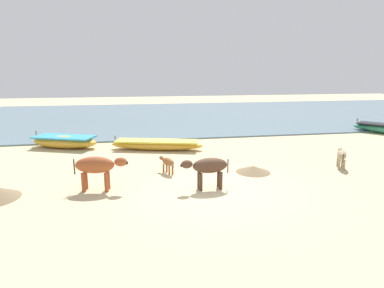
{
  "coord_description": "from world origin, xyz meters",
  "views": [
    {
      "loc": [
        -2.43,
        -9.28,
        3.58
      ],
      "look_at": [
        0.04,
        3.84,
        0.6
      ],
      "focal_mm": 30.06,
      "sensor_mm": 36.0,
      "label": 1
    }
  ],
  "objects_px": {
    "fishing_boat_0": "(157,145)",
    "calf_near_brown": "(167,162)",
    "fishing_boat_1": "(65,141)",
    "cow_adult_rust": "(97,166)",
    "cow_second_adult_dark": "(208,167)",
    "calf_far_dun": "(342,155)"
  },
  "relations": [
    {
      "from": "fishing_boat_0",
      "to": "calf_near_brown",
      "type": "height_order",
      "value": "fishing_boat_0"
    },
    {
      "from": "fishing_boat_1",
      "to": "cow_adult_rust",
      "type": "height_order",
      "value": "cow_adult_rust"
    },
    {
      "from": "cow_adult_rust",
      "to": "cow_second_adult_dark",
      "type": "distance_m",
      "value": 3.42
    },
    {
      "from": "fishing_boat_1",
      "to": "calf_far_dun",
      "type": "xyz_separation_m",
      "value": [
        11.03,
        -5.53,
        0.2
      ]
    },
    {
      "from": "fishing_boat_1",
      "to": "calf_far_dun",
      "type": "distance_m",
      "value": 12.34
    },
    {
      "from": "calf_far_dun",
      "to": "cow_second_adult_dark",
      "type": "relative_size",
      "value": 0.67
    },
    {
      "from": "fishing_boat_0",
      "to": "cow_adult_rust",
      "type": "distance_m",
      "value": 5.52
    },
    {
      "from": "fishing_boat_1",
      "to": "cow_adult_rust",
      "type": "xyz_separation_m",
      "value": [
        2.14,
        -6.27,
        0.46
      ]
    },
    {
      "from": "cow_adult_rust",
      "to": "calf_near_brown",
      "type": "height_order",
      "value": "cow_adult_rust"
    },
    {
      "from": "calf_near_brown",
      "to": "calf_far_dun",
      "type": "distance_m",
      "value": 6.61
    },
    {
      "from": "cow_second_adult_dark",
      "to": "fishing_boat_0",
      "type": "bearing_deg",
      "value": -79.33
    },
    {
      "from": "cow_adult_rust",
      "to": "calf_far_dun",
      "type": "xyz_separation_m",
      "value": [
        8.89,
        0.74,
        -0.26
      ]
    },
    {
      "from": "fishing_boat_0",
      "to": "cow_second_adult_dark",
      "type": "height_order",
      "value": "cow_second_adult_dark"
    },
    {
      "from": "calf_near_brown",
      "to": "cow_second_adult_dark",
      "type": "height_order",
      "value": "cow_second_adult_dark"
    },
    {
      "from": "cow_adult_rust",
      "to": "calf_near_brown",
      "type": "bearing_deg",
      "value": 38.21
    },
    {
      "from": "fishing_boat_0",
      "to": "fishing_boat_1",
      "type": "distance_m",
      "value": 4.53
    },
    {
      "from": "fishing_boat_0",
      "to": "calf_near_brown",
      "type": "bearing_deg",
      "value": 107.13
    },
    {
      "from": "fishing_boat_0",
      "to": "cow_second_adult_dark",
      "type": "bearing_deg",
      "value": 117.65
    },
    {
      "from": "fishing_boat_1",
      "to": "cow_second_adult_dark",
      "type": "xyz_separation_m",
      "value": [
        5.53,
        -6.77,
        0.4
      ]
    },
    {
      "from": "calf_far_dun",
      "to": "cow_second_adult_dark",
      "type": "height_order",
      "value": "cow_second_adult_dark"
    },
    {
      "from": "fishing_boat_1",
      "to": "calf_near_brown",
      "type": "xyz_separation_m",
      "value": [
        4.45,
        -4.95,
        0.1
      ]
    },
    {
      "from": "fishing_boat_1",
      "to": "calf_far_dun",
      "type": "relative_size",
      "value": 3.4
    }
  ]
}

